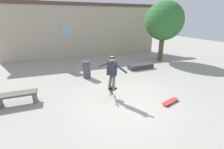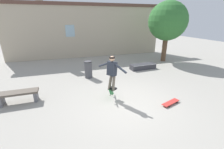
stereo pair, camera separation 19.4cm
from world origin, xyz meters
name	(u,v)px [view 2 (the right image)]	position (x,y,z in m)	size (l,w,h in m)	color
ground_plane	(124,103)	(0.00, 0.00, 0.00)	(40.00, 40.00, 0.00)	#A39E93
building_backdrop	(88,30)	(-0.03, 8.26, 2.23)	(13.60, 0.52, 5.40)	#B7A88E
tree_right	(168,21)	(5.27, 4.98, 2.94)	(2.77, 2.77, 4.35)	brown
park_bench	(18,95)	(-3.90, 1.24, 0.34)	(1.45, 0.48, 0.47)	brown
skate_ledge	(143,66)	(2.78, 3.63, 0.17)	(1.74, 0.67, 0.34)	#38383D
trash_bin	(88,69)	(-0.88, 3.14, 0.50)	(0.46, 0.46, 0.95)	#47474C
skater	(112,70)	(-0.33, 0.47, 1.24)	(0.82, 1.19, 1.40)	#282D38
skateboard_flipping	(111,92)	(-0.36, 0.47, 0.30)	(0.40, 0.77, 0.53)	#237F38
skateboard_resting	(171,102)	(1.71, -0.62, 0.07)	(0.86, 0.46, 0.08)	red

